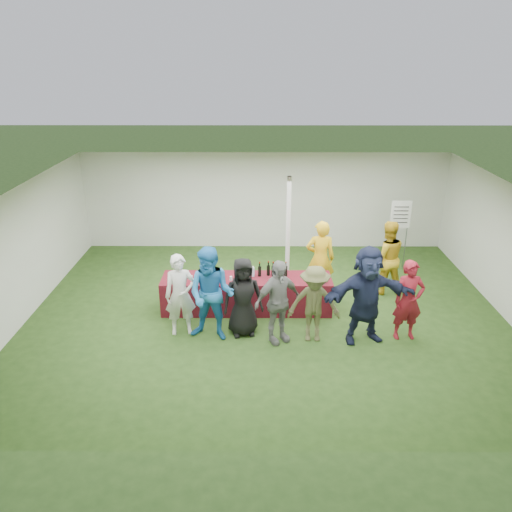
{
  "coord_description": "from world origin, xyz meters",
  "views": [
    {
      "loc": [
        -0.18,
        -9.42,
        5.17
      ],
      "look_at": [
        -0.22,
        0.18,
        1.25
      ],
      "focal_mm": 35.0,
      "sensor_mm": 36.0,
      "label": 1
    }
  ],
  "objects_px": {
    "customer_4": "(314,304)",
    "dump_bucket": "(320,278)",
    "staff_back": "(386,257)",
    "serving_table": "(247,294)",
    "wine_list_sign": "(400,220)",
    "staff_pourer": "(320,259)",
    "customer_2": "(243,297)",
    "customer_6": "(409,300)",
    "customer_1": "(211,295)",
    "customer_3": "(278,302)",
    "customer_0": "(180,295)",
    "customer_5": "(367,295)"
  },
  "relations": [
    {
      "from": "staff_back",
      "to": "customer_2",
      "type": "xyz_separation_m",
      "value": [
        -3.2,
        -1.85,
        -0.07
      ]
    },
    {
      "from": "customer_0",
      "to": "serving_table",
      "type": "bearing_deg",
      "value": 26.04
    },
    {
      "from": "customer_2",
      "to": "customer_5",
      "type": "xyz_separation_m",
      "value": [
        2.32,
        -0.24,
        0.17
      ]
    },
    {
      "from": "serving_table",
      "to": "customer_6",
      "type": "height_order",
      "value": "customer_6"
    },
    {
      "from": "wine_list_sign",
      "to": "serving_table",
      "type": "bearing_deg",
      "value": -149.26
    },
    {
      "from": "customer_2",
      "to": "customer_6",
      "type": "xyz_separation_m",
      "value": [
        3.16,
        -0.15,
        0.01
      ]
    },
    {
      "from": "serving_table",
      "to": "customer_3",
      "type": "bearing_deg",
      "value": -64.23
    },
    {
      "from": "staff_pourer",
      "to": "customer_3",
      "type": "relative_size",
      "value": 1.07
    },
    {
      "from": "serving_table",
      "to": "staff_back",
      "type": "bearing_deg",
      "value": 15.38
    },
    {
      "from": "serving_table",
      "to": "customer_2",
      "type": "distance_m",
      "value": 1.07
    },
    {
      "from": "customer_0",
      "to": "customer_5",
      "type": "relative_size",
      "value": 0.85
    },
    {
      "from": "dump_bucket",
      "to": "customer_6",
      "type": "relative_size",
      "value": 0.16
    },
    {
      "from": "staff_pourer",
      "to": "customer_4",
      "type": "distance_m",
      "value": 1.97
    },
    {
      "from": "dump_bucket",
      "to": "customer_1",
      "type": "xyz_separation_m",
      "value": [
        -2.16,
        -0.94,
        0.1
      ]
    },
    {
      "from": "customer_0",
      "to": "customer_3",
      "type": "bearing_deg",
      "value": -20.52
    },
    {
      "from": "dump_bucket",
      "to": "customer_0",
      "type": "height_order",
      "value": "customer_0"
    },
    {
      "from": "customer_1",
      "to": "customer_6",
      "type": "relative_size",
      "value": 1.17
    },
    {
      "from": "customer_4",
      "to": "customer_6",
      "type": "xyz_separation_m",
      "value": [
        1.81,
        0.09,
        0.03
      ]
    },
    {
      "from": "customer_0",
      "to": "customer_2",
      "type": "height_order",
      "value": "customer_0"
    },
    {
      "from": "wine_list_sign",
      "to": "staff_pourer",
      "type": "height_order",
      "value": "wine_list_sign"
    },
    {
      "from": "customer_1",
      "to": "customer_2",
      "type": "height_order",
      "value": "customer_1"
    },
    {
      "from": "customer_1",
      "to": "customer_5",
      "type": "distance_m",
      "value": 2.92
    },
    {
      "from": "staff_pourer",
      "to": "staff_back",
      "type": "xyz_separation_m",
      "value": [
        1.52,
        0.15,
        -0.03
      ]
    },
    {
      "from": "staff_back",
      "to": "customer_1",
      "type": "bearing_deg",
      "value": 25.17
    },
    {
      "from": "customer_1",
      "to": "staff_pourer",
      "type": "bearing_deg",
      "value": 52.61
    },
    {
      "from": "wine_list_sign",
      "to": "customer_6",
      "type": "bearing_deg",
      "value": -101.3
    },
    {
      "from": "customer_3",
      "to": "customer_5",
      "type": "height_order",
      "value": "customer_5"
    },
    {
      "from": "customer_2",
      "to": "serving_table",
      "type": "bearing_deg",
      "value": 76.67
    },
    {
      "from": "customer_2",
      "to": "customer_4",
      "type": "height_order",
      "value": "customer_2"
    },
    {
      "from": "dump_bucket",
      "to": "customer_5",
      "type": "relative_size",
      "value": 0.13
    },
    {
      "from": "customer_1",
      "to": "customer_4",
      "type": "distance_m",
      "value": 1.95
    },
    {
      "from": "dump_bucket",
      "to": "customer_3",
      "type": "height_order",
      "value": "customer_3"
    },
    {
      "from": "staff_back",
      "to": "customer_0",
      "type": "distance_m",
      "value": 4.78
    },
    {
      "from": "customer_0",
      "to": "customer_2",
      "type": "distance_m",
      "value": 1.21
    },
    {
      "from": "wine_list_sign",
      "to": "customer_1",
      "type": "relative_size",
      "value": 0.96
    },
    {
      "from": "customer_2",
      "to": "customer_3",
      "type": "xyz_separation_m",
      "value": [
        0.66,
        -0.28,
        0.04
      ]
    },
    {
      "from": "customer_2",
      "to": "wine_list_sign",
      "type": "bearing_deg",
      "value": 29.57
    },
    {
      "from": "customer_5",
      "to": "customer_6",
      "type": "height_order",
      "value": "customer_5"
    },
    {
      "from": "wine_list_sign",
      "to": "customer_0",
      "type": "relative_size",
      "value": 1.09
    },
    {
      "from": "serving_table",
      "to": "customer_1",
      "type": "distance_m",
      "value": 1.44
    },
    {
      "from": "customer_4",
      "to": "dump_bucket",
      "type": "bearing_deg",
      "value": 79.65
    },
    {
      "from": "customer_4",
      "to": "customer_6",
      "type": "relative_size",
      "value": 0.96
    },
    {
      "from": "customer_3",
      "to": "serving_table",
      "type": "bearing_deg",
      "value": 85.65
    },
    {
      "from": "wine_list_sign",
      "to": "customer_4",
      "type": "bearing_deg",
      "value": -125.55
    },
    {
      "from": "staff_back",
      "to": "serving_table",
      "type": "bearing_deg",
      "value": 12.37
    },
    {
      "from": "customer_4",
      "to": "customer_6",
      "type": "bearing_deg",
      "value": 4.94
    },
    {
      "from": "staff_back",
      "to": "customer_0",
      "type": "xyz_separation_m",
      "value": [
        -4.41,
        -1.83,
        -0.04
      ]
    },
    {
      "from": "customer_1",
      "to": "customer_3",
      "type": "bearing_deg",
      "value": 8.39
    },
    {
      "from": "customer_6",
      "to": "staff_back",
      "type": "bearing_deg",
      "value": 82.61
    },
    {
      "from": "wine_list_sign",
      "to": "customer_3",
      "type": "distance_m",
      "value": 4.76
    }
  ]
}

